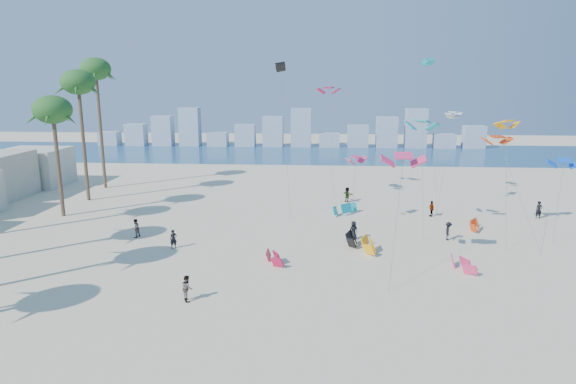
{
  "coord_description": "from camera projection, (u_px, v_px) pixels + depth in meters",
  "views": [
    {
      "loc": [
        5.74,
        -24.19,
        13.54
      ],
      "look_at": [
        3.0,
        16.0,
        4.5
      ],
      "focal_mm": 30.09,
      "sensor_mm": 36.0,
      "label": 1
    }
  ],
  "objects": [
    {
      "name": "kitesurfers_far",
      "position": [
        363.0,
        214.0,
        48.25
      ],
      "size": [
        39.81,
        16.06,
        1.81
      ],
      "color": "black",
      "rests_on": "ground"
    },
    {
      "name": "flying_kites",
      "position": [
        404.0,
        110.0,
        46.1
      ],
      "size": [
        28.43,
        30.95,
        16.65
      ],
      "color": "#E3326B",
      "rests_on": "ground"
    },
    {
      "name": "ground",
      "position": [
        215.0,
        332.0,
        26.89
      ],
      "size": [
        220.0,
        220.0,
        0.0
      ],
      "primitive_type": "plane",
      "color": "beige",
      "rests_on": "ground"
    },
    {
      "name": "ocean",
      "position": [
        292.0,
        153.0,
        96.98
      ],
      "size": [
        220.0,
        220.0,
        0.0
      ],
      "primitive_type": "plane",
      "color": "navy",
      "rests_on": "ground"
    },
    {
      "name": "palm_row",
      "position": [
        1.0,
        103.0,
        41.5
      ],
      "size": [
        8.25,
        44.8,
        16.83
      ],
      "color": "brown",
      "rests_on": "ground"
    },
    {
      "name": "kitesurfer_mid",
      "position": [
        187.0,
        288.0,
        30.7
      ],
      "size": [
        0.93,
        1.02,
        1.68
      ],
      "primitive_type": "imported",
      "rotation": [
        0.0,
        0.0,
        2.03
      ],
      "color": "gray",
      "rests_on": "ground"
    },
    {
      "name": "grounded_kites",
      "position": [
        377.0,
        235.0,
        42.77
      ],
      "size": [
        20.11,
        18.23,
        1.1
      ],
      "color": "#BB123B",
      "rests_on": "ground"
    },
    {
      "name": "kitesurfer_near",
      "position": [
        173.0,
        239.0,
        40.5
      ],
      "size": [
        0.7,
        0.63,
        1.62
      ],
      "primitive_type": "imported",
      "rotation": [
        0.0,
        0.0,
        0.51
      ],
      "color": "black",
      "rests_on": "ground"
    },
    {
      "name": "distant_skyline",
      "position": [
        289.0,
        133.0,
        106.12
      ],
      "size": [
        85.0,
        3.0,
        8.4
      ],
      "color": "#9EADBF",
      "rests_on": "ground"
    }
  ]
}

